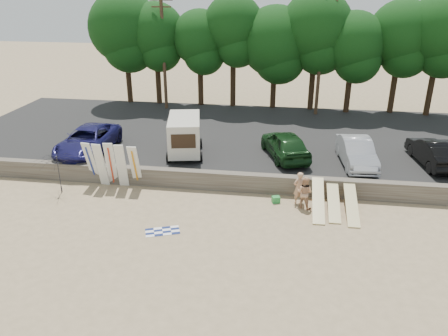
{
  "coord_description": "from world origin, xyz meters",
  "views": [
    {
      "loc": [
        -0.26,
        -17.75,
        10.19
      ],
      "look_at": [
        -3.32,
        3.0,
        1.25
      ],
      "focal_mm": 35.0,
      "sensor_mm": 36.0,
      "label": 1
    }
  ],
  "objects": [
    {
      "name": "ground",
      "position": [
        0.0,
        0.0,
        0.0
      ],
      "size": [
        120.0,
        120.0,
        0.0
      ],
      "primitive_type": "plane",
      "color": "tan",
      "rests_on": "ground"
    },
    {
      "name": "seawall",
      "position": [
        0.0,
        3.0,
        0.5
      ],
      "size": [
        44.0,
        0.5,
        1.0
      ],
      "primitive_type": "cube",
      "color": "#6B6356",
      "rests_on": "ground"
    },
    {
      "name": "parking_lot",
      "position": [
        0.0,
        10.5,
        0.35
      ],
      "size": [
        44.0,
        14.5,
        0.7
      ],
      "primitive_type": "cube",
      "color": "#282828",
      "rests_on": "ground"
    },
    {
      "name": "treeline",
      "position": [
        -0.58,
        17.43,
        6.58
      ],
      "size": [
        32.78,
        6.09,
        9.09
      ],
      "color": "#382616",
      "rests_on": "parking_lot"
    },
    {
      "name": "utility_poles",
      "position": [
        2.0,
        16.0,
        5.43
      ],
      "size": [
        25.8,
        0.26,
        9.0
      ],
      "color": "#473321",
      "rests_on": "parking_lot"
    },
    {
      "name": "box_trailer",
      "position": [
        -6.11,
        5.98,
        1.98
      ],
      "size": [
        2.6,
        3.86,
        2.28
      ],
      "rotation": [
        0.0,
        0.0,
        0.2
      ],
      "color": "beige",
      "rests_on": "parking_lot"
    },
    {
      "name": "car_0",
      "position": [
        -11.95,
        5.5,
        1.46
      ],
      "size": [
        2.55,
        5.5,
        1.53
      ],
      "primitive_type": "imported",
      "rotation": [
        0.0,
        0.0,
        0.0
      ],
      "color": "#181650",
      "rests_on": "parking_lot"
    },
    {
      "name": "car_1",
      "position": [
        -0.23,
        6.44,
        1.5
      ],
      "size": [
        3.34,
        5.03,
        1.59
      ],
      "primitive_type": "imported",
      "rotation": [
        0.0,
        0.0,
        3.49
      ],
      "color": "#133616",
      "rests_on": "parking_lot"
    },
    {
      "name": "car_2",
      "position": [
        3.76,
        5.87,
        1.44
      ],
      "size": [
        1.98,
        4.64,
        1.49
      ],
      "primitive_type": "imported",
      "rotation": [
        0.0,
        0.0,
        0.09
      ],
      "color": "#ACADB2",
      "rests_on": "parking_lot"
    },
    {
      "name": "car_3",
      "position": [
        8.03,
        6.53,
        1.44
      ],
      "size": [
        2.15,
        4.68,
        1.49
      ],
      "primitive_type": "imported",
      "rotation": [
        0.0,
        0.0,
        3.27
      ],
      "color": "black",
      "rests_on": "parking_lot"
    },
    {
      "name": "surfboard_upright_0",
      "position": [
        -10.48,
        2.61,
        1.26
      ],
      "size": [
        0.6,
        0.81,
        2.52
      ],
      "primitive_type": "cube",
      "rotation": [
        0.27,
        0.0,
        -0.14
      ],
      "color": "white",
      "rests_on": "ground"
    },
    {
      "name": "surfboard_upright_1",
      "position": [
        -9.85,
        2.41,
        1.27
      ],
      "size": [
        0.54,
        0.68,
        2.55
      ],
      "primitive_type": "cube",
      "rotation": [
        0.23,
        0.0,
        -0.07
      ],
      "color": "white",
      "rests_on": "ground"
    },
    {
      "name": "surfboard_upright_2",
      "position": [
        -9.35,
        2.57,
        1.28
      ],
      "size": [
        0.58,
        0.66,
        2.56
      ],
      "primitive_type": "cube",
      "rotation": [
        0.21,
        0.0,
        0.15
      ],
      "color": "white",
      "rests_on": "ground"
    },
    {
      "name": "surfboard_upright_3",
      "position": [
        -8.72,
        2.44,
        1.28
      ],
      "size": [
        0.58,
        0.69,
        2.55
      ],
      "primitive_type": "cube",
      "rotation": [
        0.22,
        0.0,
        0.14
      ],
      "color": "white",
      "rests_on": "ground"
    },
    {
      "name": "surfboard_upright_4",
      "position": [
        -8.0,
        2.54,
        1.25
      ],
      "size": [
        0.54,
        0.86,
        2.5
      ],
      "primitive_type": "cube",
      "rotation": [
        0.31,
        0.0,
        0.05
      ],
      "color": "white",
      "rests_on": "ground"
    },
    {
      "name": "surfboard_low_0",
      "position": [
        1.49,
        1.36,
        0.57
      ],
      "size": [
        0.56,
        2.82,
        1.14
      ],
      "primitive_type": "cube",
      "rotation": [
        0.37,
        0.0,
        0.0
      ],
      "color": "#D9C889",
      "rests_on": "ground"
    },
    {
      "name": "surfboard_low_1",
      "position": [
        2.23,
        1.59,
        0.48
      ],
      "size": [
        0.56,
        2.88,
        0.96
      ],
      "primitive_type": "cube",
      "rotation": [
        0.3,
        0.0,
        0.0
      ],
      "color": "#D9C889",
      "rests_on": "ground"
    },
    {
      "name": "surfboard_low_2",
      "position": [
        3.06,
        1.34,
        0.46
      ],
      "size": [
        0.56,
        2.89,
        0.93
      ],
      "primitive_type": "cube",
      "rotation": [
        0.29,
        0.0,
        0.0
      ],
      "color": "#D9C889",
      "rests_on": "ground"
    },
    {
      "name": "beachgoer_a",
      "position": [
        0.57,
        2.02,
        0.84
      ],
      "size": [
        0.73,
        0.63,
        1.68
      ],
      "primitive_type": "imported",
      "rotation": [
        0.0,
        0.0,
        3.6
      ],
      "color": "tan",
      "rests_on": "ground"
    },
    {
      "name": "beachgoer_b",
      "position": [
        0.83,
        1.59,
        0.82
      ],
      "size": [
        0.98,
        0.89,
        1.64
      ],
      "primitive_type": "imported",
      "rotation": [
        0.0,
        0.0,
        2.72
      ],
      "color": "tan",
      "rests_on": "ground"
    },
    {
      "name": "cooler",
      "position": [
        -0.53,
        1.92,
        0.16
      ],
      "size": [
        0.46,
        0.41,
        0.32
      ],
      "primitive_type": "cube",
      "rotation": [
        0.0,
        0.0,
        0.34
      ],
      "color": "green",
      "rests_on": "ground"
    },
    {
      "name": "gear_bag",
      "position": [
        1.49,
        2.4,
        0.11
      ],
      "size": [
        0.34,
        0.29,
        0.22
      ],
      "primitive_type": "cube",
      "rotation": [
        0.0,
        0.0,
        0.16
      ],
      "color": "orange",
      "rests_on": "ground"
    },
    {
      "name": "beach_towel",
      "position": [
        -5.41,
        -1.61,
        0.01
      ],
      "size": [
        1.93,
        1.93,
        0.0
      ],
      "primitive_type": "plane",
      "rotation": [
        0.0,
        0.0,
        0.36
      ],
      "color": "white",
      "rests_on": "ground"
    },
    {
      "name": "beach_umbrella",
      "position": [
        -11.78,
        1.4,
        1.07
      ],
      "size": [
        3.32,
        3.33,
        2.14
      ],
      "primitive_type": "imported",
      "rotation": [
        0.0,
        0.0,
        5.55
      ],
      "color": "black",
      "rests_on": "ground"
    }
  ]
}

